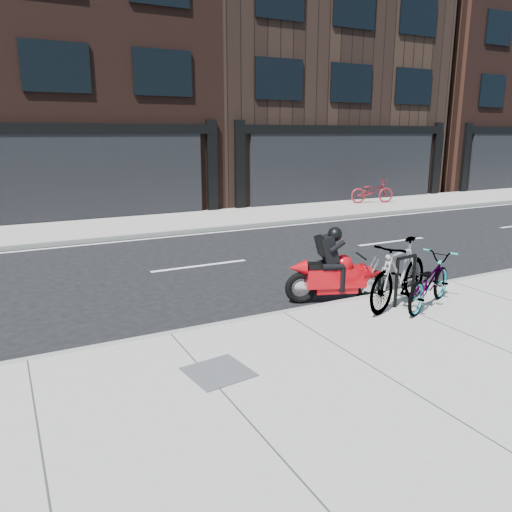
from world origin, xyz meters
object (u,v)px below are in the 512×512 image
motorcycle (340,272)px  bicycle_far (372,191)px  bicycle_front (429,281)px  bike_rack (406,276)px  bicycle_rear (399,273)px  utility_grate (218,372)px

motorcycle → bicycle_far: bearing=67.6°
motorcycle → bicycle_far: motorcycle is taller
bicycle_front → motorcycle: (-0.97, 1.24, -0.01)m
bike_rack → motorcycle: (-0.69, 0.97, -0.07)m
bike_rack → bicycle_far: 13.56m
bicycle_rear → utility_grate: size_ratio=2.65×
bike_rack → utility_grate: bike_rack is taller
bicycle_rear → motorcycle: 1.12m
bicycle_rear → motorcycle: bearing=-171.4°
bicycle_rear → bicycle_far: 13.66m
bicycle_front → bicycle_rear: bicycle_rear is taller
motorcycle → bicycle_far: 13.27m
bike_rack → bicycle_front: size_ratio=0.51×
bicycle_front → bicycle_rear: size_ratio=0.89×
bike_rack → motorcycle: size_ratio=0.48×
bicycle_front → motorcycle: bearing=13.8°
bicycle_front → bicycle_rear: (-0.43, 0.27, 0.13)m
motorcycle → utility_grate: (-3.27, -1.86, -0.45)m
bicycle_front → utility_grate: (-4.24, -0.61, -0.46)m
bicycle_rear → bicycle_far: bearing=121.4°
bike_rack → utility_grate: 4.09m
bike_rack → bicycle_far: bearing=52.4°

